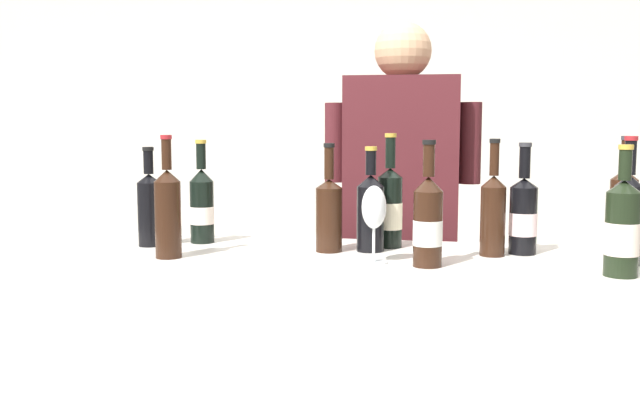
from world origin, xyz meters
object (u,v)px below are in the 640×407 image
person_server (400,265)px  wine_bottle_8 (202,205)px  wine_bottle_1 (390,207)px  wine_bottle_9 (622,228)px  wine_bottle_3 (371,210)px  wine_bottle_7 (329,212)px  wine_bottle_10 (168,211)px  wine_bottle_5 (623,212)px  wine_bottle_11 (428,221)px  wine_bottle_4 (150,207)px  wine_bottle_2 (627,219)px  wine_bottle_6 (493,212)px  wine_glass (374,211)px  wine_bottle_0 (523,215)px

person_server → wine_bottle_8: bearing=-143.2°
wine_bottle_1 → wine_bottle_9: wine_bottle_1 is taller
wine_bottle_3 → wine_bottle_7: (-0.12, -0.03, -0.00)m
wine_bottle_10 → wine_bottle_5: bearing=12.9°
wine_bottle_8 → wine_bottle_11: wine_bottle_11 is taller
wine_bottle_9 → wine_bottle_4: bearing=171.0°
wine_bottle_2 → wine_bottle_7: size_ratio=1.08×
wine_bottle_6 → wine_glass: (-0.33, -0.17, 0.02)m
wine_bottle_4 → wine_glass: bearing=-12.1°
wine_bottle_2 → person_server: (-0.65, 0.60, -0.27)m
wine_bottle_1 → wine_bottle_5: wine_bottle_1 is taller
wine_bottle_3 → wine_bottle_8: size_ratio=0.95×
wine_bottle_6 → wine_bottle_9: bearing=-37.3°
wine_bottle_7 → wine_bottle_8: size_ratio=0.98×
wine_bottle_9 → person_server: (-0.60, 0.76, -0.26)m
wine_bottle_8 → wine_bottle_10: wine_bottle_10 is taller
wine_bottle_7 → wine_bottle_11: (0.30, -0.18, 0.00)m
wine_bottle_1 → wine_bottle_3: size_ratio=1.12×
wine_bottle_4 → wine_bottle_6: bearing=0.8°
wine_bottle_1 → wine_bottle_2: size_ratio=1.01×
wine_bottle_7 → wine_bottle_11: 0.34m
wine_bottle_8 → wine_bottle_9: bearing=-14.1°
wine_bottle_8 → wine_bottle_11: (0.72, -0.26, 0.00)m
wine_bottle_10 → wine_bottle_4: bearing=126.7°
wine_bottle_4 → wine_bottle_6: size_ratio=0.91×
wine_bottle_0 → wine_bottle_8: 0.99m
wine_bottle_2 → wine_bottle_6: size_ratio=1.03×
wine_glass → wine_bottle_4: bearing=167.9°
wine_bottle_8 → wine_bottle_11: bearing=-20.0°
wine_bottle_3 → wine_bottle_10: (-0.56, -0.21, 0.01)m
wine_glass → wine_bottle_10: bearing=-177.7°
wine_bottle_4 → wine_bottle_8: wine_bottle_8 is taller
wine_bottle_10 → wine_glass: (0.58, 0.02, 0.01)m
wine_bottle_1 → wine_glass: bearing=-94.8°
wine_bottle_5 → wine_bottle_9: wine_bottle_5 is taller
wine_bottle_6 → wine_bottle_9: wine_bottle_6 is taller
wine_bottle_4 → wine_bottle_6: 1.04m
wine_bottle_8 → wine_bottle_5: bearing=1.2°
wine_bottle_5 → wine_bottle_2: bearing=-99.3°
wine_bottle_3 → wine_bottle_5: 0.74m
wine_bottle_3 → wine_bottle_8: 0.55m
wine_bottle_3 → wine_bottle_11: size_ratio=0.93×
wine_bottle_4 → wine_bottle_8: 0.17m
wine_bottle_8 → wine_bottle_4: bearing=-147.4°
wine_bottle_0 → wine_bottle_4: size_ratio=1.06×
wine_bottle_5 → wine_bottle_6: wine_bottle_5 is taller
wine_bottle_2 → wine_bottle_8: wine_bottle_2 is taller
wine_bottle_2 → wine_bottle_4: bearing=177.5°
wine_bottle_7 → wine_bottle_0: bearing=6.1°
wine_bottle_5 → wine_bottle_6: 0.39m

